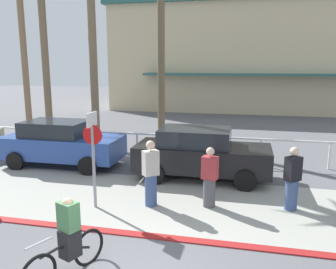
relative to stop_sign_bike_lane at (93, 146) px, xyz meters
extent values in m
plane|color=#5B5B60|center=(1.96, 6.58, -1.68)|extent=(80.00, 80.00, 0.00)
cube|color=#9E9E93|center=(1.96, 0.78, -1.67)|extent=(44.00, 4.00, 0.02)
cube|color=maroon|center=(1.96, -1.22, -1.66)|extent=(44.00, 0.24, 0.03)
cube|color=beige|center=(3.55, 24.04, 2.46)|extent=(21.51, 10.92, 8.28)
cube|color=#2D605B|center=(3.55, 24.04, 6.85)|extent=(22.11, 11.52, 0.50)
cube|color=#2D605B|center=(3.55, 18.08, 1.32)|extent=(15.05, 1.20, 0.16)
cylinder|color=white|center=(1.96, 5.08, -0.68)|extent=(19.40, 0.08, 0.08)
cylinder|color=white|center=(-5.31, 5.08, -1.18)|extent=(0.08, 0.08, 1.00)
cylinder|color=white|center=(-2.89, 5.08, -1.18)|extent=(0.08, 0.08, 1.00)
cylinder|color=white|center=(-0.46, 5.08, -1.18)|extent=(0.08, 0.08, 1.00)
cylinder|color=white|center=(1.96, 5.08, -1.18)|extent=(0.08, 0.08, 1.00)
cylinder|color=white|center=(4.39, 5.08, -1.18)|extent=(0.08, 0.08, 1.00)
cylinder|color=white|center=(6.81, 5.08, -1.18)|extent=(0.08, 0.08, 1.00)
cylinder|color=gray|center=(0.00, 0.00, -0.58)|extent=(0.08, 0.08, 2.20)
cube|color=white|center=(0.00, 0.00, 0.70)|extent=(0.04, 0.56, 0.36)
cylinder|color=red|center=(0.00, 0.00, 0.30)|extent=(0.52, 0.03, 0.52)
cylinder|color=#846B4C|center=(-8.82, 10.10, 2.49)|extent=(0.36, 0.36, 8.34)
cylinder|color=#756047|center=(-6.17, 7.99, 2.10)|extent=(0.36, 0.36, 7.54)
cylinder|color=#756047|center=(-3.05, 6.87, 2.97)|extent=(0.36, 0.36, 9.29)
cylinder|color=brown|center=(-0.34, 8.68, 3.17)|extent=(0.36, 0.36, 9.69)
cube|color=#284793|center=(-2.81, 3.39, -0.95)|extent=(4.40, 1.80, 0.80)
cube|color=#1E2328|center=(-3.06, 3.39, -0.27)|extent=(2.29, 1.58, 0.56)
cylinder|color=black|center=(-1.40, 4.29, -1.35)|extent=(0.66, 0.22, 0.66)
cylinder|color=black|center=(-1.40, 2.49, -1.35)|extent=(0.66, 0.22, 0.66)
cylinder|color=black|center=(-4.22, 4.29, -1.35)|extent=(0.66, 0.22, 0.66)
cylinder|color=black|center=(-4.22, 2.49, -1.35)|extent=(0.66, 0.22, 0.66)
cube|color=black|center=(2.46, 3.03, -0.95)|extent=(4.40, 1.80, 0.80)
cube|color=#1E2328|center=(2.21, 3.03, -0.27)|extent=(2.29, 1.58, 0.56)
cylinder|color=black|center=(3.87, 3.93, -1.35)|extent=(0.66, 0.22, 0.66)
cylinder|color=black|center=(3.87, 2.13, -1.35)|extent=(0.66, 0.22, 0.66)
cylinder|color=black|center=(1.05, 3.93, -1.35)|extent=(0.66, 0.22, 0.66)
cylinder|color=black|center=(1.05, 2.13, -1.35)|extent=(0.66, 0.22, 0.66)
torus|color=black|center=(1.01, -2.49, -1.35)|extent=(0.33, 0.69, 0.72)
cylinder|color=black|center=(0.88, -2.80, -1.20)|extent=(0.31, 0.66, 0.35)
cylinder|color=black|center=(0.67, -3.28, -1.06)|extent=(0.19, 0.37, 0.07)
cylinder|color=black|center=(0.84, -2.89, -1.13)|extent=(0.05, 0.05, 0.44)
cylinder|color=silver|center=(0.60, -3.46, -0.80)|extent=(0.23, 0.47, 0.04)
cube|color=#232326|center=(0.84, -2.89, -1.07)|extent=(0.38, 0.40, 0.52)
cube|color=#4C7F51|center=(0.84, -2.89, -0.55)|extent=(0.41, 0.37, 0.52)
sphere|color=#D6A884|center=(0.84, -2.89, -0.32)|extent=(0.22, 0.22, 0.22)
cylinder|color=#384C7A|center=(5.05, 0.99, -1.27)|extent=(0.45, 0.45, 0.81)
cube|color=black|center=(5.05, 0.99, -0.55)|extent=(0.47, 0.46, 0.63)
sphere|color=beige|center=(5.05, 0.99, -0.09)|extent=(0.22, 0.22, 0.22)
cylinder|color=#384C7A|center=(1.42, 0.43, -1.24)|extent=(0.45, 0.45, 0.87)
cube|color=#B7B2A8|center=(1.42, 0.43, -0.48)|extent=(0.47, 0.46, 0.67)
sphere|color=beige|center=(1.42, 0.43, 0.01)|extent=(0.24, 0.24, 0.24)
cylinder|color=#4C4C51|center=(2.95, 0.71, -1.28)|extent=(0.39, 0.39, 0.79)
cube|color=#A33338|center=(2.95, 0.71, -0.59)|extent=(0.45, 0.36, 0.61)
sphere|color=beige|center=(2.95, 0.71, -0.15)|extent=(0.22, 0.22, 0.22)
camera|label=1|loc=(3.84, -8.09, 2.09)|focal=37.31mm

